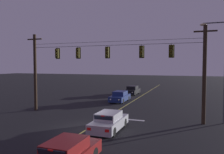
% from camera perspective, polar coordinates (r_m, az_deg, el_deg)
% --- Properties ---
extents(ground_plane, '(180.00, 180.00, 0.00)m').
position_cam_1_polar(ground_plane, '(17.52, -6.45, -13.18)').
color(ground_plane, black).
extents(lane_centre_stripe, '(0.14, 60.00, 0.01)m').
position_cam_1_polar(lane_centre_stripe, '(27.25, 3.58, -7.26)').
color(lane_centre_stripe, '#D1C64C').
rests_on(lane_centre_stripe, ground).
extents(stop_bar_paint, '(3.40, 0.36, 0.01)m').
position_cam_1_polar(stop_bar_paint, '(20.53, 3.55, -10.71)').
color(stop_bar_paint, silver).
rests_on(stop_bar_paint, ground).
extents(signal_span_assembly, '(18.63, 0.32, 8.14)m').
position_cam_1_polar(signal_span_assembly, '(21.12, -0.92, 1.26)').
color(signal_span_assembly, '#2D2116').
rests_on(signal_span_assembly, ground).
extents(traffic_light_leftmost, '(0.48, 0.41, 1.22)m').
position_cam_1_polar(traffic_light_leftmost, '(23.70, -13.86, 5.88)').
color(traffic_light_leftmost, black).
extents(traffic_light_left_inner, '(0.48, 0.41, 1.22)m').
position_cam_1_polar(traffic_light_left_inner, '(22.47, -8.74, 6.09)').
color(traffic_light_left_inner, black).
extents(traffic_light_centre, '(0.48, 0.41, 1.22)m').
position_cam_1_polar(traffic_light_centre, '(21.17, -1.28, 6.31)').
color(traffic_light_centre, black).
extents(traffic_light_right_inner, '(0.48, 0.41, 1.22)m').
position_cam_1_polar(traffic_light_right_inner, '(20.23, 7.51, 6.43)').
color(traffic_light_right_inner, black).
extents(traffic_light_rightmost, '(0.48, 0.41, 1.22)m').
position_cam_1_polar(traffic_light_rightmost, '(19.84, 14.93, 6.42)').
color(traffic_light_rightmost, black).
extents(car_waiting_near_lane, '(1.80, 4.33, 1.39)m').
position_cam_1_polar(car_waiting_near_lane, '(17.09, -0.76, -11.33)').
color(car_waiting_near_lane, '#A5A5AD').
rests_on(car_waiting_near_lane, ground).
extents(car_oncoming_lead, '(1.80, 4.42, 1.39)m').
position_cam_1_polar(car_oncoming_lead, '(29.99, 2.04, -5.05)').
color(car_oncoming_lead, navy).
rests_on(car_oncoming_lead, ground).
extents(car_oncoming_trailing, '(1.80, 4.42, 1.39)m').
position_cam_1_polar(car_oncoming_trailing, '(37.57, 5.22, -3.41)').
color(car_oncoming_trailing, black).
rests_on(car_oncoming_trailing, ground).
extents(street_lamp_corner, '(2.11, 0.30, 8.53)m').
position_cam_1_polar(street_lamp_corner, '(20.66, 26.15, 3.29)').
color(street_lamp_corner, '#4C4F54').
rests_on(street_lamp_corner, ground).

